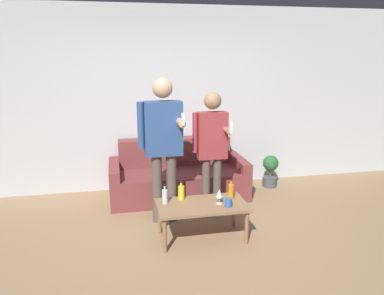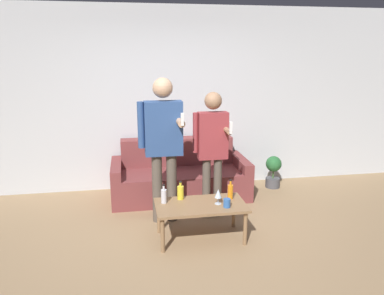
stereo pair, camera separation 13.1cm
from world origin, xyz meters
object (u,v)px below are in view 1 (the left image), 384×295
object	(u,v)px
person_standing_left	(163,139)
bottle_orange	(181,192)
couch	(178,177)
coffee_table	(202,208)
person_standing_right	(212,144)

from	to	relation	value
person_standing_left	bottle_orange	bearing A→B (deg)	-66.68
couch	person_standing_left	distance (m)	1.15
couch	coffee_table	bearing A→B (deg)	-88.20
couch	coffee_table	world-z (taller)	couch
coffee_table	bottle_orange	xyz separation A→B (m)	(-0.20, 0.18, 0.13)
couch	bottle_orange	xyz separation A→B (m)	(-0.16, -1.17, 0.21)
coffee_table	couch	bearing A→B (deg)	91.80
coffee_table	person_standing_left	xyz separation A→B (m)	(-0.35, 0.54, 0.67)
bottle_orange	person_standing_left	xyz separation A→B (m)	(-0.15, 0.35, 0.54)
couch	person_standing_left	world-z (taller)	person_standing_left
person_standing_right	coffee_table	bearing A→B (deg)	-114.06
coffee_table	bottle_orange	bearing A→B (deg)	136.98
couch	person_standing_right	bearing A→B (deg)	-69.27
person_standing_left	coffee_table	bearing A→B (deg)	-56.91
coffee_table	person_standing_right	xyz separation A→B (m)	(0.25, 0.57, 0.58)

